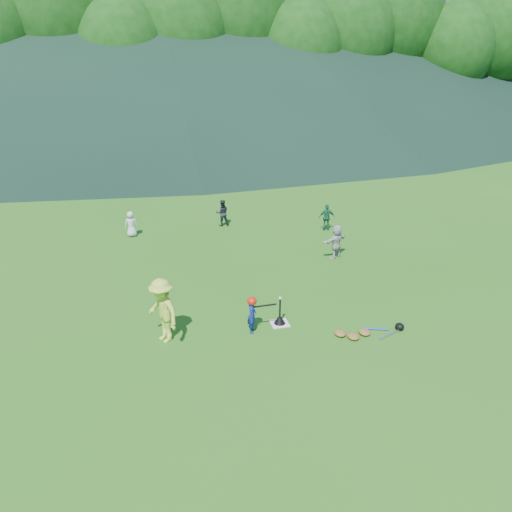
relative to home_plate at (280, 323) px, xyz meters
The scene contains 14 objects.
ground 0.01m from the home_plate, ahead, with size 120.00×120.00×0.00m, color #205C15.
home_plate is the anchor object (origin of this frame).
baseball 0.73m from the home_plate, ahead, with size 0.08×0.08×0.08m, color white.
batter_child 0.93m from the home_plate, 165.85° to the right, with size 0.34×0.22×0.93m, color navy.
adult_coach 3.03m from the home_plate, behind, with size 1.04×0.60×1.62m, color #B2D03D.
fielder_a 8.53m from the home_plate, 114.58° to the left, with size 0.48×0.31×0.98m, color silver.
fielder_b 8.20m from the home_plate, 89.80° to the left, with size 0.52×0.40×1.07m, color black.
fielder_c 7.68m from the home_plate, 59.61° to the left, with size 0.62×0.26×1.05m, color #1B5B3A.
fielder_d 5.02m from the home_plate, 51.09° to the left, with size 1.07×0.34×1.16m, color #B8B8B8.
batting_tee 0.12m from the home_plate, ahead, with size 0.30×0.30×0.68m.
batter_gear 1.14m from the home_plate, 165.26° to the right, with size 0.73×0.26×0.29m.
equipment_pile 2.14m from the home_plate, 28.34° to the right, with size 1.80×0.66×0.19m.
outfield_fence 28.01m from the home_plate, 90.00° to the left, with size 70.07×0.08×1.33m.
tree_line 34.81m from the home_plate, 89.65° to the left, with size 70.04×11.40×14.82m.
Camera 1 is at (-3.32, -10.73, 6.43)m, focal length 35.00 mm.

